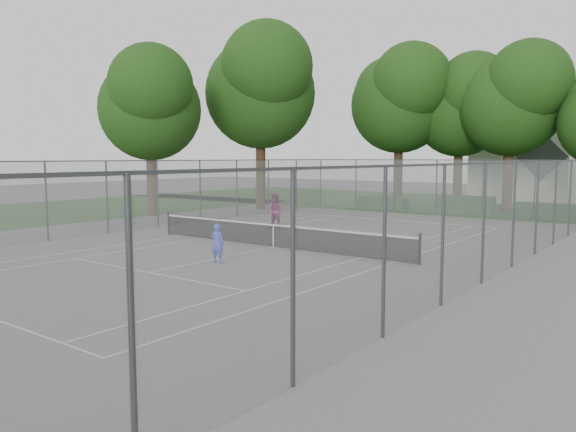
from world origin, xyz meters
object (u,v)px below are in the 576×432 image
Objects in this scene: house at (526,157)px; tennis_net at (273,235)px; girl_player at (217,243)px; woman_player at (276,211)px.

tennis_net is at bearing -94.20° from house.
house is (2.19, 29.81, 3.19)m from tennis_net.
woman_player is at bearing -74.99° from girl_player.
tennis_net is 6.91× the size of woman_player.
house is at bearing -103.46° from girl_player.
house is 33.86m from girl_player.
tennis_net is at bearing -91.92° from girl_player.
girl_player is at bearing -92.70° from house.
woman_player is at bearing -102.61° from house.
house reaches higher than woman_player.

